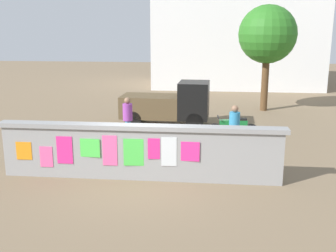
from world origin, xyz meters
TOP-DOWN VIEW (x-y plane):
  - ground at (0.00, 8.00)m, footprint 60.00×60.00m
  - poster_wall at (-0.01, -0.00)m, footprint 7.70×0.42m
  - auto_rickshaw_truck at (0.18, 6.22)m, footprint 3.66×1.65m
  - motorcycle at (2.73, 4.24)m, footprint 1.90×0.56m
  - bicycle_near at (1.17, 1.04)m, footprint 1.67×0.55m
  - person_walking at (-1.04, 3.52)m, footprint 0.40×0.40m
  - person_bystander at (2.62, 2.43)m, footprint 0.44×0.44m
  - tree_roadside at (4.48, 9.90)m, footprint 2.76×2.76m
  - building_background at (3.53, 18.90)m, footprint 11.42×6.51m

SIDE VIEW (x-z plane):
  - ground at x=0.00m, z-range 0.00..0.00m
  - bicycle_near at x=1.17m, z-range -0.11..0.84m
  - motorcycle at x=2.73m, z-range 0.03..0.90m
  - poster_wall at x=-0.01m, z-range 0.02..1.53m
  - auto_rickshaw_truck at x=0.18m, z-range -0.02..1.83m
  - person_walking at x=-1.04m, z-range 0.18..1.80m
  - person_bystander at x=2.62m, z-range 0.18..1.80m
  - tree_roadside at x=4.48m, z-range 1.12..6.19m
  - building_background at x=3.53m, z-range 0.02..8.95m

